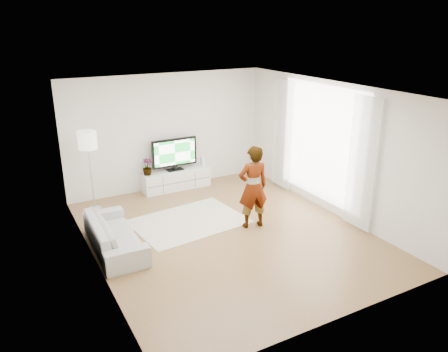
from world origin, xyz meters
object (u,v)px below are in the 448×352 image
television (174,153)px  player (253,187)px  sofa (114,234)px  media_console (176,179)px  rug (189,221)px  floor_lamp (88,144)px

television → player: bearing=-79.0°
television → sofa: (-2.15, -2.30, -0.62)m
media_console → sofa: bearing=-133.3°
media_console → sofa: 3.13m
television → player: (0.53, -2.74, -0.05)m
television → sofa: 3.21m
television → player: 2.79m
rug → floor_lamp: (-1.58, 1.57, 1.50)m
media_console → player: size_ratio=1.00×
media_console → floor_lamp: (-2.08, -0.33, 1.27)m
television → player: player is taller
player → media_console: bearing=-70.4°
sofa → floor_lamp: (0.06, 1.95, 1.22)m
sofa → player: bearing=-97.9°
television → rug: (-0.51, -1.93, -0.90)m
player → sofa: size_ratio=0.86×
player → floor_lamp: bearing=-33.8°
player → floor_lamp: 3.60m
rug → sofa: bearing=-167.1°
television → rug: television is taller
floor_lamp → television: bearing=9.7°
sofa → floor_lamp: 2.30m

